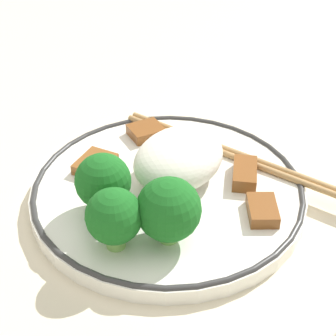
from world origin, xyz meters
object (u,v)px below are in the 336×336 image
broccoli_back_left (103,182)px  broccoli_back_right (169,210)px  chopsticks (241,157)px  broccoli_back_center (114,217)px  plate (168,192)px

broccoli_back_left → broccoli_back_right: broccoli_back_right is taller
broccoli_back_right → chopsticks: (-0.12, -0.01, -0.03)m
broccoli_back_center → chopsticks: 0.15m
plate → broccoli_back_center: (0.08, 0.01, 0.03)m
chopsticks → broccoli_back_center: bearing=-8.6°
broccoli_back_left → chopsticks: (-0.12, 0.06, -0.03)m
plate → broccoli_back_center: broccoli_back_center is taller
broccoli_back_left → chopsticks: bearing=155.7°
plate → broccoli_back_center: size_ratio=4.63×
broccoli_back_left → broccoli_back_right: (-0.00, 0.06, 0.00)m
broccoli_back_center → broccoli_back_right: broccoli_back_right is taller
broccoli_back_left → broccoli_back_center: bearing=50.5°
broccoli_back_right → broccoli_back_left: bearing=-89.3°
broccoli_back_center → broccoli_back_right: 0.04m
broccoli_back_left → plate: bearing=154.8°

